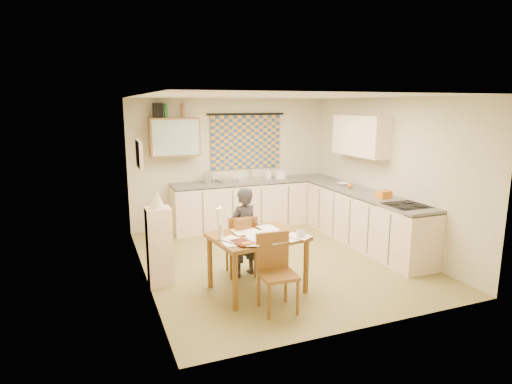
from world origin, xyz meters
name	(u,v)px	position (x,y,z in m)	size (l,w,h in m)	color
floor	(277,260)	(0.00, 0.00, -0.01)	(4.00, 4.50, 0.02)	olive
ceiling	(279,96)	(0.00, 0.00, 2.51)	(4.00, 4.50, 0.02)	white
wall_back	(231,163)	(0.00, 2.26, 1.25)	(4.00, 0.02, 2.50)	beige
wall_front	(369,217)	(0.00, -2.26, 1.25)	(4.00, 0.02, 2.50)	beige
wall_left	(141,191)	(-2.01, 0.00, 1.25)	(0.02, 4.50, 2.50)	beige
wall_right	(387,173)	(2.01, 0.00, 1.25)	(0.02, 4.50, 2.50)	beige
window_blind	(246,142)	(0.30, 2.22, 1.65)	(1.45, 0.03, 1.05)	navy
curtain_rod	(246,114)	(0.30, 2.20, 2.20)	(0.04, 0.04, 1.60)	black
wall_cabinet	(174,137)	(-1.15, 2.08, 1.80)	(0.90, 0.34, 0.70)	brown
wall_cabinet_glass	(176,138)	(-1.15, 1.91, 1.80)	(0.84, 0.02, 0.64)	#99B2A5
upper_cabinet_right	(361,136)	(1.83, 0.55, 1.85)	(0.34, 1.30, 0.70)	beige
framed_print	(139,154)	(-1.97, 0.40, 1.70)	(0.04, 0.50, 0.40)	beige
print_canvas	(141,154)	(-1.95, 0.40, 1.70)	(0.01, 0.42, 0.32)	silver
counter_back	(256,203)	(0.40, 1.95, 0.45)	(3.30, 0.62, 0.92)	beige
counter_right	(365,219)	(1.70, 0.14, 0.45)	(0.62, 2.95, 0.92)	beige
stove	(404,235)	(1.70, -0.86, 0.46)	(0.59, 0.59, 0.92)	white
sink	(252,182)	(0.33, 1.95, 0.88)	(0.55, 0.45, 0.10)	silver
tap	(251,172)	(0.37, 2.13, 1.06)	(0.03, 0.03, 0.28)	silver
dish_rack	(226,181)	(-0.20, 1.95, 0.95)	(0.35, 0.30, 0.06)	silver
kettle	(208,177)	(-0.57, 1.95, 1.04)	(0.18, 0.18, 0.24)	silver
mixing_bowl	(281,175)	(0.94, 1.95, 1.00)	(0.24, 0.24, 0.16)	white
soap_bottle	(268,174)	(0.68, 2.00, 1.03)	(0.11, 0.11, 0.21)	white
bowl	(343,184)	(1.70, 0.85, 0.94)	(0.20, 0.20, 0.05)	white
orange_bag	(384,194)	(1.70, -0.33, 0.98)	(0.22, 0.16, 0.12)	orange
fruit_orange	(350,186)	(1.65, 0.55, 0.97)	(0.10, 0.10, 0.10)	orange
speaker	(158,110)	(-1.42, 2.08, 2.28)	(0.16, 0.20, 0.26)	black
bottle_green	(165,110)	(-1.29, 2.08, 2.28)	(0.07, 0.07, 0.26)	#195926
bottle_brown	(183,110)	(-0.98, 2.08, 2.28)	(0.07, 0.07, 0.26)	brown
dining_table	(257,262)	(-0.70, -0.91, 0.38)	(1.24, 1.01, 0.75)	brown
chair_far	(241,256)	(-0.72, -0.35, 0.27)	(0.45, 0.45, 0.89)	brown
chair_near	(277,287)	(-0.68, -1.51, 0.28)	(0.43, 0.43, 0.91)	brown
person	(243,232)	(-0.70, -0.38, 0.63)	(0.54, 0.44, 1.27)	black
shelf_stand	(159,246)	(-1.84, -0.25, 0.53)	(0.32, 0.30, 1.06)	beige
lampshade	(157,200)	(-1.84, -0.25, 1.17)	(0.20, 0.20, 0.22)	beige
letter_rack	(243,224)	(-0.80, -0.64, 0.83)	(0.22, 0.10, 0.16)	brown
mug	(301,234)	(-0.23, -1.21, 0.80)	(0.14, 0.14, 0.09)	white
magazine	(235,244)	(-1.10, -1.21, 0.76)	(0.28, 0.33, 0.03)	maroon
book	(231,241)	(-1.10, -1.05, 0.76)	(0.25, 0.30, 0.02)	orange
orange_box	(247,244)	(-0.97, -1.28, 0.77)	(0.12, 0.08, 0.04)	orange
eyeglasses	(278,239)	(-0.53, -1.20, 0.76)	(0.13, 0.04, 0.02)	black
candle_holder	(221,233)	(-1.20, -0.95, 0.84)	(0.06, 0.06, 0.18)	silver
candle	(218,217)	(-1.22, -0.93, 1.04)	(0.02, 0.02, 0.22)	white
candle_flame	(220,208)	(-1.20, -0.95, 1.16)	(0.02, 0.02, 0.02)	#FFCC66
papers	(264,236)	(-0.66, -1.04, 0.76)	(1.13, 0.84, 0.03)	white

